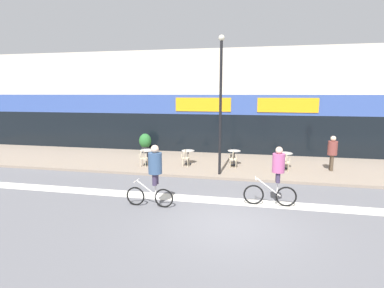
{
  "coord_description": "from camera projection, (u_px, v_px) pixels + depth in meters",
  "views": [
    {
      "loc": [
        0.58,
        -8.33,
        3.79
      ],
      "look_at": [
        -2.31,
        5.73,
        1.37
      ],
      "focal_mm": 28.0,
      "sensor_mm": 36.0,
      "label": 1
    }
  ],
  "objects": [
    {
      "name": "bistro_table_3",
      "position": [
        284.0,
        157.0,
        14.79
      ],
      "size": [
        0.77,
        0.77,
        0.78
      ],
      "color": "black",
      "rests_on": "sidewalk_slab"
    },
    {
      "name": "cyclist_0",
      "position": [
        276.0,
        173.0,
        10.05
      ],
      "size": [
        1.78,
        0.48,
        2.05
      ],
      "rotation": [
        0.0,
        0.0,
        3.16
      ],
      "color": "black",
      "rests_on": "ground"
    },
    {
      "name": "bistro_table_1",
      "position": [
        188.0,
        154.0,
        15.75
      ],
      "size": [
        0.67,
        0.67,
        0.72
      ],
      "color": "black",
      "rests_on": "sidewalk_slab"
    },
    {
      "name": "sidewalk_slab",
      "position": [
        241.0,
        165.0,
        15.79
      ],
      "size": [
        40.0,
        5.5,
        0.12
      ],
      "primitive_type": "cube",
      "color": "gray",
      "rests_on": "ground"
    },
    {
      "name": "bistro_table_2",
      "position": [
        234.0,
        155.0,
        15.44
      ],
      "size": [
        0.66,
        0.66,
        0.77
      ],
      "color": "black",
      "rests_on": "sidewalk_slab"
    },
    {
      "name": "cafe_chair_3_near",
      "position": [
        286.0,
        161.0,
        14.19
      ],
      "size": [
        0.42,
        0.58,
        0.9
      ],
      "rotation": [
        0.0,
        0.0,
        1.63
      ],
      "color": "beige",
      "rests_on": "sidewalk_slab"
    },
    {
      "name": "cafe_chair_0_near",
      "position": [
        143.0,
        157.0,
        15.06
      ],
      "size": [
        0.43,
        0.59,
        0.9
      ],
      "rotation": [
        0.0,
        0.0,
        1.48
      ],
      "color": "beige",
      "rests_on": "sidewalk_slab"
    },
    {
      "name": "cafe_chair_1_near",
      "position": [
        185.0,
        157.0,
        15.14
      ],
      "size": [
        0.41,
        0.58,
        0.9
      ],
      "rotation": [
        0.0,
        0.0,
        1.54
      ],
      "color": "beige",
      "rests_on": "sidewalk_slab"
    },
    {
      "name": "storefront_facade",
      "position": [
        245.0,
        102.0,
        19.82
      ],
      "size": [
        40.0,
        4.06,
        6.46
      ],
      "color": "beige",
      "rests_on": "ground"
    },
    {
      "name": "lamp_post",
      "position": [
        221.0,
        98.0,
        13.22
      ],
      "size": [
        0.26,
        0.26,
        6.15
      ],
      "color": "black",
      "rests_on": "sidewalk_slab"
    },
    {
      "name": "bistro_table_0",
      "position": [
        148.0,
        154.0,
        15.66
      ],
      "size": [
        0.78,
        0.78,
        0.76
      ],
      "color": "black",
      "rests_on": "sidewalk_slab"
    },
    {
      "name": "planter_pot",
      "position": [
        145.0,
        142.0,
        18.75
      ],
      "size": [
        0.76,
        0.76,
        1.2
      ],
      "color": "#232326",
      "rests_on": "sidewalk_slab"
    },
    {
      "name": "cyclist_1",
      "position": [
        154.0,
        170.0,
        9.94
      ],
      "size": [
        1.66,
        0.48,
        2.13
      ],
      "rotation": [
        0.0,
        0.0,
        3.15
      ],
      "color": "black",
      "rests_on": "ground"
    },
    {
      "name": "cafe_chair_2_near",
      "position": [
        233.0,
        158.0,
        14.84
      ],
      "size": [
        0.41,
        0.58,
        0.9
      ],
      "rotation": [
        0.0,
        0.0,
        1.56
      ],
      "color": "beige",
      "rests_on": "sidewalk_slab"
    },
    {
      "name": "bike_lane_stripe",
      "position": [
        234.0,
        201.0,
        10.62
      ],
      "size": [
        36.0,
        0.7,
        0.01
      ],
      "primitive_type": "cube",
      "color": "silver",
      "rests_on": "ground"
    },
    {
      "name": "pedestrian_near_end",
      "position": [
        332.0,
        150.0,
        14.29
      ],
      "size": [
        0.44,
        0.44,
        1.68
      ],
      "rotation": [
        0.0,
        0.0,
        3.12
      ],
      "color": "#4C3D2D",
      "rests_on": "sidewalk_slab"
    },
    {
      "name": "ground_plane",
      "position": [
        230.0,
        224.0,
        8.8
      ],
      "size": [
        120.0,
        120.0,
        0.0
      ],
      "primitive_type": "plane",
      "color": "#5B5B60"
    }
  ]
}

